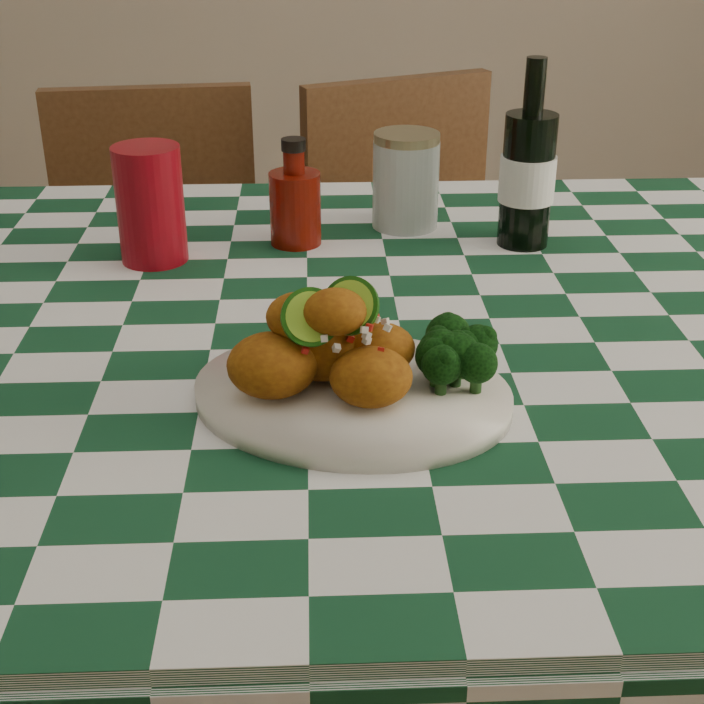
{
  "coord_description": "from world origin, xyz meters",
  "views": [
    {
      "loc": [
        0.01,
        -0.99,
        1.25
      ],
      "look_at": [
        0.04,
        -0.18,
        0.84
      ],
      "focal_mm": 50.0,
      "sensor_mm": 36.0,
      "label": 1
    }
  ],
  "objects_px": {
    "dining_table": "(314,595)",
    "wooden_chair_left": "(162,335)",
    "plate": "(352,395)",
    "mason_jar": "(406,180)",
    "wooden_chair_right": "(435,319)",
    "ketchup_bottle": "(295,192)",
    "fried_chicken_pile": "(335,339)",
    "red_tumbler": "(150,205)",
    "beer_bottle": "(529,154)"
  },
  "relations": [
    {
      "from": "fried_chicken_pile",
      "to": "red_tumbler",
      "type": "height_order",
      "value": "red_tumbler"
    },
    {
      "from": "plate",
      "to": "wooden_chair_right",
      "type": "relative_size",
      "value": 0.35
    },
    {
      "from": "dining_table",
      "to": "plate",
      "type": "xyz_separation_m",
      "value": [
        0.04,
        -0.18,
        0.4
      ]
    },
    {
      "from": "fried_chicken_pile",
      "to": "wooden_chair_right",
      "type": "bearing_deg",
      "value": 76.8
    },
    {
      "from": "fried_chicken_pile",
      "to": "beer_bottle",
      "type": "xyz_separation_m",
      "value": [
        0.26,
        0.42,
        0.05
      ]
    },
    {
      "from": "wooden_chair_left",
      "to": "wooden_chair_right",
      "type": "relative_size",
      "value": 0.99
    },
    {
      "from": "ketchup_bottle",
      "to": "beer_bottle",
      "type": "distance_m",
      "value": 0.31
    },
    {
      "from": "wooden_chair_left",
      "to": "wooden_chair_right",
      "type": "height_order",
      "value": "wooden_chair_right"
    },
    {
      "from": "red_tumbler",
      "to": "wooden_chair_right",
      "type": "xyz_separation_m",
      "value": [
        0.44,
        0.56,
        -0.43
      ]
    },
    {
      "from": "mason_jar",
      "to": "wooden_chair_left",
      "type": "xyz_separation_m",
      "value": [
        -0.42,
        0.39,
        -0.42
      ]
    },
    {
      "from": "plate",
      "to": "mason_jar",
      "type": "bearing_deg",
      "value": 79.12
    },
    {
      "from": "dining_table",
      "to": "ketchup_bottle",
      "type": "relative_size",
      "value": 11.73
    },
    {
      "from": "mason_jar",
      "to": "wooden_chair_right",
      "type": "height_order",
      "value": "mason_jar"
    },
    {
      "from": "fried_chicken_pile",
      "to": "red_tumbler",
      "type": "relative_size",
      "value": 1.06
    },
    {
      "from": "dining_table",
      "to": "wooden_chair_left",
      "type": "bearing_deg",
      "value": 111.89
    },
    {
      "from": "ketchup_bottle",
      "to": "beer_bottle",
      "type": "bearing_deg",
      "value": -2.93
    },
    {
      "from": "dining_table",
      "to": "wooden_chair_left",
      "type": "distance_m",
      "value": 0.76
    },
    {
      "from": "dining_table",
      "to": "ketchup_bottle",
      "type": "distance_m",
      "value": 0.53
    },
    {
      "from": "fried_chicken_pile",
      "to": "wooden_chair_right",
      "type": "height_order",
      "value": "fried_chicken_pile"
    },
    {
      "from": "plate",
      "to": "red_tumbler",
      "type": "distance_m",
      "value": 0.45
    },
    {
      "from": "dining_table",
      "to": "wooden_chair_right",
      "type": "xyz_separation_m",
      "value": [
        0.25,
        0.75,
        0.04
      ]
    },
    {
      "from": "beer_bottle",
      "to": "plate",
      "type": "bearing_deg",
      "value": -120.43
    },
    {
      "from": "fried_chicken_pile",
      "to": "beer_bottle",
      "type": "relative_size",
      "value": 0.65
    },
    {
      "from": "red_tumbler",
      "to": "mason_jar",
      "type": "bearing_deg",
      "value": 19.16
    },
    {
      "from": "ketchup_bottle",
      "to": "wooden_chair_left",
      "type": "distance_m",
      "value": 0.68
    },
    {
      "from": "dining_table",
      "to": "mason_jar",
      "type": "xyz_separation_m",
      "value": [
        0.14,
        0.31,
        0.46
      ]
    },
    {
      "from": "plate",
      "to": "beer_bottle",
      "type": "relative_size",
      "value": 1.24
    },
    {
      "from": "ketchup_bottle",
      "to": "dining_table",
      "type": "bearing_deg",
      "value": -86.71
    },
    {
      "from": "beer_bottle",
      "to": "wooden_chair_right",
      "type": "relative_size",
      "value": 0.28
    },
    {
      "from": "mason_jar",
      "to": "plate",
      "type": "bearing_deg",
      "value": -100.88
    },
    {
      "from": "ketchup_bottle",
      "to": "fried_chicken_pile",
      "type": "bearing_deg",
      "value": -84.65
    },
    {
      "from": "fried_chicken_pile",
      "to": "plate",
      "type": "bearing_deg",
      "value": 0.0
    },
    {
      "from": "red_tumbler",
      "to": "ketchup_bottle",
      "type": "distance_m",
      "value": 0.19
    },
    {
      "from": "mason_jar",
      "to": "beer_bottle",
      "type": "distance_m",
      "value": 0.18
    },
    {
      "from": "red_tumbler",
      "to": "ketchup_bottle",
      "type": "xyz_separation_m",
      "value": [
        0.18,
        0.05,
        -0.0
      ]
    },
    {
      "from": "fried_chicken_pile",
      "to": "wooden_chair_left",
      "type": "distance_m",
      "value": 1.03
    },
    {
      "from": "fried_chicken_pile",
      "to": "red_tumbler",
      "type": "bearing_deg",
      "value": 120.12
    },
    {
      "from": "plate",
      "to": "fried_chicken_pile",
      "type": "xyz_separation_m",
      "value": [
        -0.02,
        0.0,
        0.06
      ]
    },
    {
      "from": "plate",
      "to": "wooden_chair_right",
      "type": "xyz_separation_m",
      "value": [
        0.2,
        0.94,
        -0.36
      ]
    },
    {
      "from": "ketchup_bottle",
      "to": "mason_jar",
      "type": "relative_size",
      "value": 1.08
    },
    {
      "from": "red_tumbler",
      "to": "wooden_chair_right",
      "type": "height_order",
      "value": "red_tumbler"
    },
    {
      "from": "wooden_chair_left",
      "to": "mason_jar",
      "type": "bearing_deg",
      "value": -48.57
    },
    {
      "from": "mason_jar",
      "to": "wooden_chair_right",
      "type": "relative_size",
      "value": 0.15
    },
    {
      "from": "plate",
      "to": "beer_bottle",
      "type": "height_order",
      "value": "beer_bottle"
    },
    {
      "from": "fried_chicken_pile",
      "to": "wooden_chair_left",
      "type": "xyz_separation_m",
      "value": [
        -0.31,
        0.89,
        -0.42
      ]
    },
    {
      "from": "plate",
      "to": "dining_table",
      "type": "bearing_deg",
      "value": 102.83
    },
    {
      "from": "mason_jar",
      "to": "dining_table",
      "type": "bearing_deg",
      "value": -113.77
    },
    {
      "from": "ketchup_bottle",
      "to": "wooden_chair_right",
      "type": "distance_m",
      "value": 0.71
    },
    {
      "from": "dining_table",
      "to": "beer_bottle",
      "type": "height_order",
      "value": "beer_bottle"
    },
    {
      "from": "wooden_chair_right",
      "to": "dining_table",
      "type": "bearing_deg",
      "value": -130.17
    }
  ]
}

